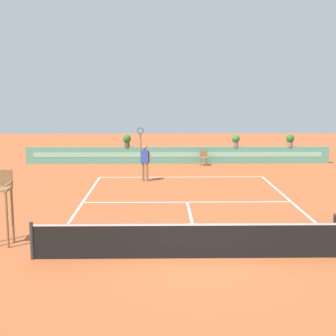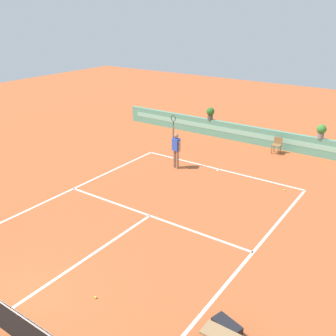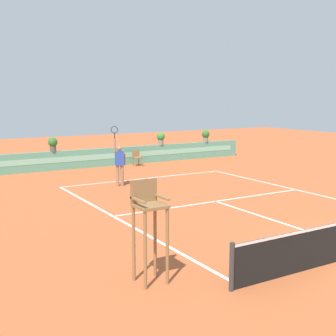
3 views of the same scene
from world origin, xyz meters
name	(u,v)px [view 1 (image 1 of 3)]	position (x,y,z in m)	size (l,w,h in m)	color
ground_plane	(188,205)	(0.00, 6.00, 0.00)	(60.00, 60.00, 0.00)	#B2562D
court_lines	(187,200)	(0.00, 6.72, 0.00)	(8.32, 11.94, 0.01)	white
net	(201,240)	(0.00, 0.00, 0.51)	(8.92, 0.10, 1.00)	#333333
back_wall_barrier	(178,155)	(0.00, 16.39, 0.50)	(18.00, 0.21, 1.00)	#599E84
umpire_chair	(1,198)	(-5.58, 1.26, 1.34)	(0.60, 0.60, 2.14)	olive
ball_kid_chair	(204,157)	(1.46, 15.66, 0.48)	(0.44, 0.44, 0.85)	olive
tennis_player	(145,160)	(-1.81, 10.86, 1.05)	(0.61, 0.29, 2.58)	#9E7051
tennis_ball_near_baseline	(244,234)	(1.51, 2.04, 0.03)	(0.07, 0.07, 0.07)	#CCE033
tennis_ball_mid_court	(250,178)	(3.40, 11.35, 0.03)	(0.07, 0.07, 0.07)	#CCE033
potted_plant_far_right	(290,140)	(6.65, 16.39, 1.41)	(0.48, 0.48, 0.72)	gray
potted_plant_right	(236,140)	(3.42, 16.39, 1.41)	(0.48, 0.48, 0.72)	gray
potted_plant_left	(127,140)	(-3.02, 16.39, 1.41)	(0.48, 0.48, 0.72)	#514C47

